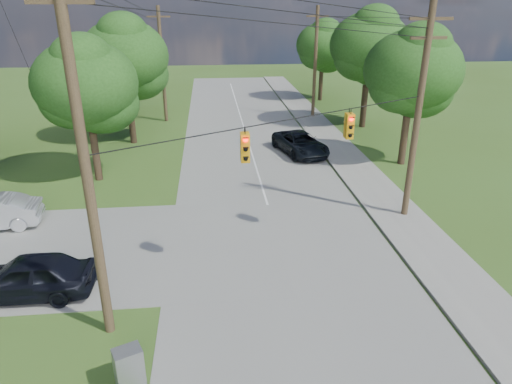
{
  "coord_description": "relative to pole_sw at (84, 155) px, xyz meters",
  "views": [
    {
      "loc": [
        -0.95,
        -12.5,
        10.3
      ],
      "look_at": [
        0.85,
        5.0,
        2.93
      ],
      "focal_mm": 32.0,
      "sensor_mm": 36.0,
      "label": 1
    }
  ],
  "objects": [
    {
      "name": "ground",
      "position": [
        4.6,
        -0.4,
        -6.23
      ],
      "size": [
        140.0,
        140.0,
        0.0
      ],
      "primitive_type": "plane",
      "color": "#3C5B1E",
      "rests_on": "ground"
    },
    {
      "name": "main_road",
      "position": [
        6.6,
        4.6,
        -6.21
      ],
      "size": [
        10.0,
        100.0,
        0.03
      ],
      "primitive_type": "cube",
      "color": "gray",
      "rests_on": "ground"
    },
    {
      "name": "sidewalk_east",
      "position": [
        13.3,
        4.6,
        -6.17
      ],
      "size": [
        2.6,
        100.0,
        0.12
      ],
      "primitive_type": "cube",
      "color": "gray",
      "rests_on": "ground"
    },
    {
      "name": "pole_sw",
      "position": [
        0.0,
        0.0,
        0.0
      ],
      "size": [
        2.0,
        0.32,
        12.0
      ],
      "color": "brown",
      "rests_on": "ground"
    },
    {
      "name": "pole_ne",
      "position": [
        13.5,
        7.6,
        -0.76
      ],
      "size": [
        2.0,
        0.32,
        10.5
      ],
      "color": "brown",
      "rests_on": "ground"
    },
    {
      "name": "pole_north_e",
      "position": [
        13.5,
        29.6,
        -1.1
      ],
      "size": [
        2.0,
        0.32,
        10.0
      ],
      "color": "brown",
      "rests_on": "ground"
    },
    {
      "name": "pole_north_w",
      "position": [
        -0.4,
        29.6,
        -1.1
      ],
      "size": [
        2.0,
        0.32,
        10.0
      ],
      "color": "brown",
      "rests_on": "ground"
    },
    {
      "name": "power_lines",
      "position": [
        6.1,
        11.14,
        2.93
      ],
      "size": [
        13.93,
        29.62,
        4.93
      ],
      "color": "black",
      "rests_on": "ground"
    },
    {
      "name": "traffic_signals",
      "position": [
        7.15,
        4.03,
        -0.73
      ],
      "size": [
        4.91,
        3.27,
        1.05
      ],
      "color": "orange",
      "rests_on": "ground"
    },
    {
      "name": "tree_w_near",
      "position": [
        -3.4,
        14.6,
        -0.3
      ],
      "size": [
        6.0,
        6.0,
        8.4
      ],
      "color": "#402B20",
      "rests_on": "ground"
    },
    {
      "name": "tree_w_mid",
      "position": [
        -2.4,
        22.6,
        0.35
      ],
      "size": [
        6.4,
        6.4,
        9.22
      ],
      "color": "#402B20",
      "rests_on": "ground"
    },
    {
      "name": "tree_w_far",
      "position": [
        -4.4,
        32.6,
        0.02
      ],
      "size": [
        6.0,
        6.0,
        8.73
      ],
      "color": "#402B20",
      "rests_on": "ground"
    },
    {
      "name": "tree_e_near",
      "position": [
        16.6,
        15.6,
        0.02
      ],
      "size": [
        6.2,
        6.2,
        8.81
      ],
      "color": "#402B20",
      "rests_on": "ground"
    },
    {
      "name": "tree_e_mid",
      "position": [
        17.1,
        25.6,
        0.68
      ],
      "size": [
        6.6,
        6.6,
        9.64
      ],
      "color": "#402B20",
      "rests_on": "ground"
    },
    {
      "name": "tree_e_far",
      "position": [
        16.1,
        37.6,
        -0.31
      ],
      "size": [
        5.8,
        5.8,
        8.32
      ],
      "color": "#402B20",
      "rests_on": "ground"
    },
    {
      "name": "car_cross_dark",
      "position": [
        -3.34,
        2.3,
        -5.37
      ],
      "size": [
        4.88,
        2.01,
        1.65
      ],
      "primitive_type": "imported",
      "rotation": [
        0.0,
        0.0,
        -1.58
      ],
      "color": "black",
      "rests_on": "cross_road"
    },
    {
      "name": "car_main_north",
      "position": [
        10.1,
        18.43,
        -5.43
      ],
      "size": [
        3.89,
        5.99,
        1.53
      ],
      "primitive_type": "imported",
      "rotation": [
        0.0,
        0.0,
        0.26
      ],
      "color": "black",
      "rests_on": "main_road"
    },
    {
      "name": "control_cabinet",
      "position": [
        1.1,
        -2.65,
        -5.53
      ],
      "size": [
        0.93,
        0.82,
        1.39
      ],
      "primitive_type": "cube",
      "rotation": [
        0.0,
        0.0,
        0.41
      ],
      "color": "gray",
      "rests_on": "ground"
    }
  ]
}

